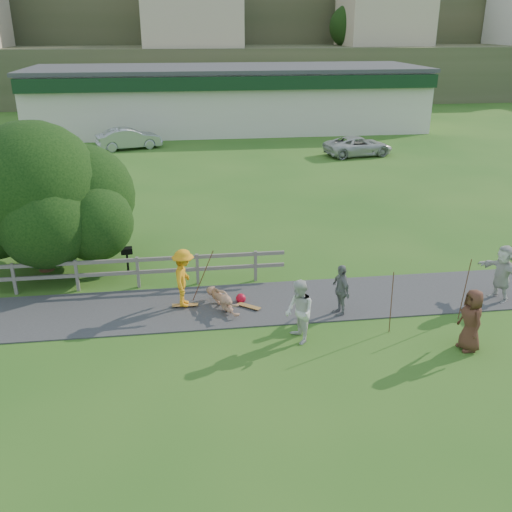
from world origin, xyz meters
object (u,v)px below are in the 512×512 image
(skater_rider, at_px, (184,281))
(spectator_d, at_px, (502,273))
(spectator_b, at_px, (341,290))
(spectator_c, at_px, (471,320))
(skater_fallen, at_px, (223,300))
(tree, at_px, (39,216))
(car_silver, at_px, (129,139))
(car_white, at_px, (358,146))
(spectator_a, at_px, (299,312))
(bbq, at_px, (127,259))

(skater_rider, bearing_deg, spectator_d, -85.88)
(spectator_b, bearing_deg, spectator_c, 39.01)
(spectator_b, bearing_deg, skater_fallen, -114.73)
(skater_fallen, bearing_deg, spectator_c, -48.84)
(spectator_b, bearing_deg, tree, -127.74)
(skater_fallen, height_order, car_silver, car_silver)
(spectator_c, xyz_separation_m, car_white, (4.53, 24.68, -0.24))
(skater_rider, height_order, spectator_c, skater_rider)
(spectator_b, distance_m, car_silver, 27.86)
(spectator_a, distance_m, tree, 10.22)
(spectator_a, bearing_deg, skater_rider, -139.25)
(spectator_a, distance_m, car_silver, 28.81)
(spectator_c, bearing_deg, skater_fallen, -121.16)
(spectator_a, height_order, spectator_c, spectator_a)
(skater_fallen, bearing_deg, car_silver, 78.23)
(car_white, relative_size, bbq, 5.30)
(bbq, bearing_deg, skater_fallen, -54.54)
(spectator_c, xyz_separation_m, tree, (-12.57, 7.23, 1.19))
(car_white, height_order, bbq, car_white)
(spectator_d, height_order, car_silver, spectator_d)
(spectator_b, bearing_deg, bbq, -134.17)
(spectator_d, height_order, car_white, spectator_d)
(spectator_c, relative_size, car_white, 0.38)
(car_white, relative_size, tree, 0.62)
(skater_rider, height_order, car_white, skater_rider)
(car_silver, bearing_deg, skater_rider, 170.83)
(tree, bearing_deg, car_white, 45.57)
(skater_fallen, bearing_deg, spectator_a, -71.11)
(skater_rider, xyz_separation_m, bbq, (-1.99, 3.23, -0.48))
(spectator_c, relative_size, bbq, 2.01)
(skater_fallen, bearing_deg, car_white, 40.89)
(spectator_a, height_order, tree, tree)
(car_white, bearing_deg, spectator_b, 152.00)
(tree, height_order, bbq, tree)
(skater_rider, bearing_deg, spectator_c, -106.07)
(spectator_a, distance_m, spectator_b, 2.12)
(skater_fallen, distance_m, spectator_d, 8.93)
(spectator_a, height_order, bbq, spectator_a)
(car_silver, xyz_separation_m, bbq, (1.45, -22.32, -0.31))
(spectator_b, relative_size, spectator_d, 0.88)
(spectator_b, relative_size, bbq, 1.86)
(spectator_b, distance_m, spectator_c, 3.82)
(spectator_c, height_order, car_white, spectator_c)
(skater_rider, height_order, skater_fallen, skater_rider)
(spectator_b, xyz_separation_m, car_white, (7.47, 22.24, -0.17))
(spectator_a, relative_size, car_white, 0.39)
(car_white, bearing_deg, spectator_c, 160.17)
(car_white, xyz_separation_m, tree, (-17.11, -17.45, 1.42))
(skater_rider, relative_size, skater_fallen, 1.06)
(tree, bearing_deg, skater_fallen, -32.89)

